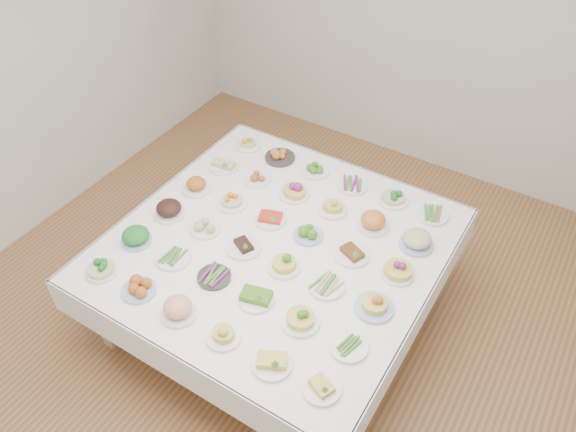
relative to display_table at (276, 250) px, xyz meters
The scene contains 38 objects.
room_envelope 1.17m from the display_table, 32.74° to the right, with size 5.02×5.02×2.81m.
display_table is the anchor object (origin of this frame).
dish_0 1.14m from the display_table, 134.61° to the right, with size 0.20×0.20×0.12m.
dish_1 0.94m from the display_table, 121.44° to the right, with size 0.21×0.21×0.10m.
dish_2 0.83m from the display_table, 101.73° to the right, with size 0.23×0.23×0.13m.
dish_3 0.82m from the display_table, 78.72° to the right, with size 0.20×0.20×0.11m.
dish_4 0.94m from the display_table, 58.58° to the right, with size 0.22×0.22×0.10m.
dish_5 1.12m from the display_table, 44.88° to the right, with size 0.21×0.21×0.08m.
dish_6 0.94m from the display_table, 148.77° to the right, with size 0.20×0.20×0.12m.
dish_7 0.69m from the display_table, 135.59° to the right, with size 0.23×0.23×0.05m.
dish_8 0.50m from the display_table, 109.03° to the right, with size 0.21×0.21×0.05m.
dish_9 0.51m from the display_table, 71.10° to the right, with size 0.22×0.22×0.10m.
dish_10 0.69m from the display_table, 45.07° to the right, with size 0.23×0.22×0.14m.
dish_11 0.93m from the display_table, 31.28° to the right, with size 0.22×0.22×0.05m.
dish_12 0.82m from the display_table, 168.68° to the right, with size 0.26×0.26×0.14m.
dish_13 0.52m from the display_table, 162.60° to the right, with size 0.21×0.21×0.10m.
dish_14 0.24m from the display_table, 134.46° to the right, with size 0.23×0.23×0.09m.
dish_15 0.27m from the display_table, 44.79° to the right, with size 0.22×0.21×0.13m.
dish_16 0.51m from the display_table, 18.60° to the right, with size 0.23×0.23×0.05m.
dish_17 0.82m from the display_table, 11.09° to the right, with size 0.24×0.24×0.13m.
dish_18 0.82m from the display_table, 169.04° to the left, with size 0.22×0.22×0.12m.
dish_19 0.52m from the display_table, 161.71° to the left, with size 0.22×0.22×0.11m.
dish_20 0.25m from the display_table, 133.04° to the left, with size 0.22×0.22×0.10m.
dish_21 0.25m from the display_table, 47.75° to the left, with size 0.20×0.20×0.09m.
dish_22 0.52m from the display_table, 18.03° to the left, with size 0.22×0.22×0.11m.
dish_23 0.83m from the display_table, 11.80° to the left, with size 0.22×0.22×0.13m.
dish_24 0.93m from the display_table, 149.02° to the left, with size 0.23×0.23×0.10m.
dish_25 0.69m from the display_table, 134.81° to the left, with size 0.21×0.21×0.08m.
dish_26 0.52m from the display_table, 107.62° to the left, with size 0.25×0.24×0.14m.
dish_27 0.52m from the display_table, 70.89° to the left, with size 0.21×0.21×0.11m.
dish_28 0.69m from the display_table, 45.02° to the left, with size 0.22×0.22×0.12m.
dish_29 0.94m from the display_table, 30.43° to the left, with size 0.23×0.23×0.14m.
dish_30 1.13m from the display_table, 134.35° to the left, with size 0.20×0.20×0.10m.
dish_31 0.95m from the display_table, 120.96° to the left, with size 0.24×0.24×0.10m.
dish_32 0.82m from the display_table, 101.28° to the left, with size 0.22×0.22×0.08m.
dish_33 0.82m from the display_table, 78.35° to the left, with size 0.23×0.23×0.05m.
dish_34 0.95m from the display_table, 58.88° to the left, with size 0.22×0.22×0.12m.
dish_35 1.13m from the display_table, 45.38° to the left, with size 0.23×0.22×0.05m.
Camera 1 is at (1.30, -2.10, 3.43)m, focal length 35.00 mm.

